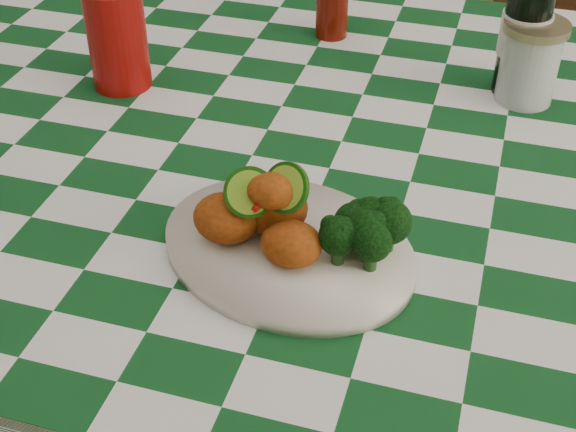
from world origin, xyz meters
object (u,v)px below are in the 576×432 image
(dining_table, at_px, (332,346))
(mason_jar, at_px, (530,62))
(wooden_chair_left, at_px, (286,61))
(beer_bottle, at_px, (528,15))
(ketchup_bottle, at_px, (332,1))
(red_tumbler, at_px, (117,38))
(wooden_chair_right, at_px, (528,141))
(fried_chicken_pile, at_px, (274,208))
(plate, at_px, (288,249))

(dining_table, height_order, mason_jar, mason_jar)
(wooden_chair_left, bearing_deg, beer_bottle, -39.46)
(ketchup_bottle, relative_size, beer_bottle, 0.50)
(red_tumbler, height_order, wooden_chair_right, red_tumbler)
(fried_chicken_pile, relative_size, mason_jar, 1.18)
(dining_table, height_order, beer_bottle, beer_bottle)
(fried_chicken_pile, bearing_deg, red_tumbler, 137.36)
(red_tumbler, xyz_separation_m, mason_jar, (0.56, 0.12, -0.01))
(fried_chicken_pile, bearing_deg, wooden_chair_right, 72.89)
(red_tumbler, relative_size, beer_bottle, 0.62)
(dining_table, xyz_separation_m, mason_jar, (0.22, 0.18, 0.45))
(fried_chicken_pile, bearing_deg, mason_jar, 60.54)
(fried_chicken_pile, distance_m, red_tumbler, 0.44)
(mason_jar, xyz_separation_m, wooden_chair_left, (-0.51, 0.54, -0.33))
(beer_bottle, bearing_deg, mason_jar, -55.61)
(plate, bearing_deg, ketchup_bottle, 99.30)
(fried_chicken_pile, xyz_separation_m, red_tumbler, (-0.33, 0.30, 0.01))
(ketchup_bottle, bearing_deg, wooden_chair_left, 115.87)
(ketchup_bottle, height_order, beer_bottle, beer_bottle)
(fried_chicken_pile, xyz_separation_m, mason_jar, (0.24, 0.42, -0.00))
(fried_chicken_pile, height_order, wooden_chair_left, wooden_chair_left)
(plate, bearing_deg, beer_bottle, 64.67)
(dining_table, height_order, red_tumbler, red_tumbler)
(beer_bottle, xyz_separation_m, wooden_chair_right, (0.06, 0.48, -0.49))
(fried_chicken_pile, height_order, ketchup_bottle, ketchup_bottle)
(red_tumbler, height_order, beer_bottle, beer_bottle)
(plate, xyz_separation_m, beer_bottle, (0.21, 0.44, 0.11))
(dining_table, relative_size, fried_chicken_pile, 12.11)
(mason_jar, bearing_deg, wooden_chair_right, 84.73)
(wooden_chair_right, bearing_deg, red_tumbler, -114.88)
(wooden_chair_left, bearing_deg, mason_jar, -39.78)
(mason_jar, bearing_deg, red_tumbler, -167.75)
(fried_chicken_pile, xyz_separation_m, wooden_chair_right, (0.29, 0.93, -0.43))
(dining_table, distance_m, wooden_chair_left, 0.78)
(plate, bearing_deg, red_tumbler, 138.68)
(mason_jar, bearing_deg, fried_chicken_pile, -119.46)
(mason_jar, height_order, wooden_chair_left, wooden_chair_left)
(ketchup_bottle, bearing_deg, dining_table, -73.36)
(beer_bottle, xyz_separation_m, wooden_chair_left, (-0.50, 0.52, -0.39))
(fried_chicken_pile, relative_size, wooden_chair_right, 0.17)
(dining_table, bearing_deg, plate, -90.49)
(plate, relative_size, ketchup_bottle, 2.45)
(mason_jar, bearing_deg, plate, -117.84)
(ketchup_bottle, bearing_deg, red_tumbler, -135.55)
(red_tumbler, distance_m, beer_bottle, 0.57)
(wooden_chair_left, height_order, wooden_chair_right, wooden_chair_left)
(plate, height_order, mason_jar, mason_jar)
(beer_bottle, bearing_deg, plate, -115.33)
(dining_table, xyz_separation_m, fried_chicken_pile, (-0.02, -0.24, 0.45))
(mason_jar, bearing_deg, dining_table, -140.55)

